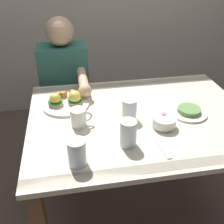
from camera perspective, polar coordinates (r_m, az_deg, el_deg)
The scene contains 11 objects.
ground_plane at distance 1.95m, azimuth 4.90°, elevation -19.37°, with size 6.00×6.00×0.00m, color brown.
dining_table at distance 1.51m, azimuth 5.99°, elevation -4.15°, with size 1.20×0.90×0.74m.
eggs_benedict_plate at distance 1.55m, azimuth -9.80°, elevation 2.27°, with size 0.27×0.27×0.09m.
fruit_bowl at distance 1.36m, azimuth 11.06°, elevation -2.09°, with size 0.12×0.12×0.06m.
coffee_mug at distance 1.35m, azimuth -7.10°, elevation -1.05°, with size 0.11×0.08×0.09m.
fork at distance 1.23m, azimuth 10.78°, elevation -7.88°, with size 0.04×0.16×0.00m.
water_glass_near at distance 1.21m, azimuth 3.49°, elevation -4.91°, with size 0.08×0.08×0.13m.
water_glass_far at distance 1.12m, azimuth -7.50°, elevation -8.92°, with size 0.08×0.08×0.12m.
water_glass_extra at distance 1.39m, azimuth 3.74°, elevation 0.32°, with size 0.08×0.08×0.12m.
side_plate at distance 1.51m, azimuth 16.14°, elevation 0.12°, with size 0.20×0.20×0.04m.
diner_person at distance 1.97m, azimuth -9.91°, elevation 5.29°, with size 0.34×0.54×1.14m.
Camera 1 is at (-0.37, -1.17, 1.52)m, focal length 42.63 mm.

